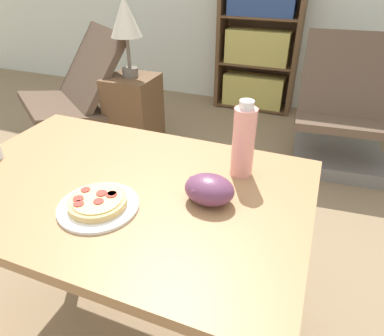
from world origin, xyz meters
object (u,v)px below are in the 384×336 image
(grape_bunch, at_px, (209,190))
(drink_bottle, at_px, (244,141))
(bookshelf, at_px, (258,45))
(lounge_chair_near, at_px, (76,111))
(lounge_chair_far, at_px, (343,126))
(table_lamp, at_px, (125,21))
(side_table, at_px, (134,116))
(pizza_on_plate, at_px, (98,204))

(grape_bunch, bearing_deg, drink_bottle, 75.21)
(grape_bunch, height_order, bookshelf, bookshelf)
(lounge_chair_near, height_order, lounge_chair_far, same)
(bookshelf, bearing_deg, table_lamp, -117.03)
(bookshelf, bearing_deg, grape_bunch, -81.32)
(side_table, height_order, table_lamp, table_lamp)
(pizza_on_plate, xyz_separation_m, drink_bottle, (0.33, 0.32, 0.10))
(drink_bottle, distance_m, lounge_chair_far, 1.69)
(lounge_chair_far, xyz_separation_m, bookshelf, (-0.83, 0.85, 0.33))
(bookshelf, height_order, table_lamp, bookshelf)
(bookshelf, bearing_deg, lounge_chair_far, -45.61)
(grape_bunch, xyz_separation_m, side_table, (-1.04, 1.32, -0.46))
(lounge_chair_near, relative_size, side_table, 1.69)
(drink_bottle, height_order, lounge_chair_far, drink_bottle)
(side_table, bearing_deg, pizza_on_plate, -62.68)
(drink_bottle, bearing_deg, lounge_chair_near, 145.52)
(lounge_chair_near, height_order, table_lamp, table_lamp)
(side_table, bearing_deg, grape_bunch, -51.90)
(drink_bottle, bearing_deg, side_table, 133.54)
(pizza_on_plate, bearing_deg, lounge_chair_far, 68.96)
(grape_bunch, bearing_deg, pizza_on_plate, -153.16)
(pizza_on_plate, height_order, table_lamp, table_lamp)
(lounge_chair_far, relative_size, side_table, 1.47)
(pizza_on_plate, bearing_deg, drink_bottle, 44.53)
(bookshelf, bearing_deg, lounge_chair_near, -130.64)
(pizza_on_plate, height_order, grape_bunch, grape_bunch)
(grape_bunch, relative_size, side_table, 0.24)
(pizza_on_plate, relative_size, lounge_chair_far, 0.26)
(table_lamp, bearing_deg, lounge_chair_far, 15.45)
(drink_bottle, xyz_separation_m, table_lamp, (-1.08, 1.14, 0.13))
(side_table, distance_m, table_lamp, 0.67)
(pizza_on_plate, height_order, lounge_chair_far, lounge_chair_far)
(pizza_on_plate, distance_m, side_table, 1.70)
(lounge_chair_near, distance_m, table_lamp, 0.84)
(lounge_chair_near, distance_m, bookshelf, 1.77)
(lounge_chair_near, relative_size, lounge_chair_far, 1.15)
(grape_bunch, height_order, side_table, grape_bunch)
(pizza_on_plate, xyz_separation_m, table_lamp, (-0.76, 1.46, 0.23))
(lounge_chair_near, xyz_separation_m, lounge_chair_far, (1.97, 0.47, 0.00))
(drink_bottle, distance_m, lounge_chair_near, 1.99)
(pizza_on_plate, distance_m, lounge_chair_far, 2.05)
(side_table, bearing_deg, lounge_chair_near, -173.04)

